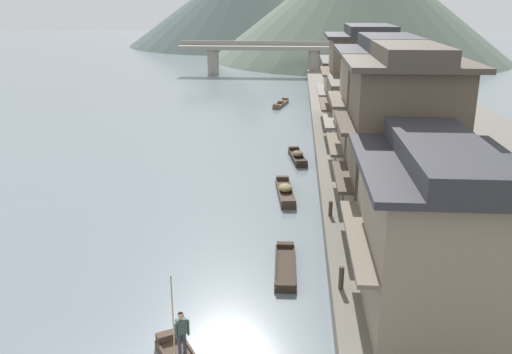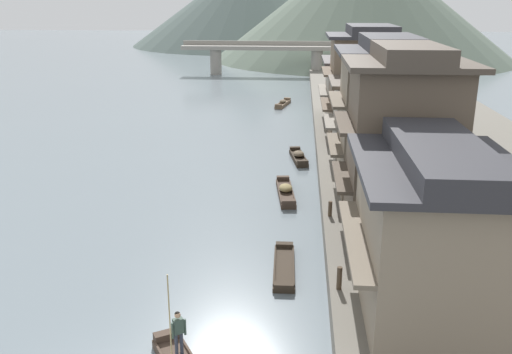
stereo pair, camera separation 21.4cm
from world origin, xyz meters
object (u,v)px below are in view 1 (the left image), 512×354
(house_waterfront_end, at_px, (355,86))
(stone_bridge, at_px, (263,53))
(house_waterfront_nearest, at_px, (435,230))
(house_waterfront_narrow, at_px, (372,116))
(boat_moored_second, at_px, (285,267))
(house_waterfront_second, at_px, (402,143))
(house_waterfront_far, at_px, (366,83))
(boatman_person, at_px, (181,329))
(boat_moored_far, at_px, (285,192))
(mooring_post_dock_mid, at_px, (331,209))
(boat_moored_third, at_px, (298,157))
(house_waterfront_tall, at_px, (384,116))
(boat_moored_nearest, at_px, (281,103))
(mooring_post_dock_near, at_px, (341,278))

(house_waterfront_end, bearing_deg, stone_bridge, 106.14)
(house_waterfront_nearest, relative_size, house_waterfront_narrow, 1.26)
(boat_moored_second, height_order, house_waterfront_second, house_waterfront_second)
(boat_moored_second, relative_size, house_waterfront_far, 0.49)
(boatman_person, height_order, boat_moored_far, boatman_person)
(house_waterfront_far, relative_size, stone_bridge, 0.33)
(house_waterfront_narrow, bearing_deg, house_waterfront_end, 89.28)
(mooring_post_dock_mid, bearing_deg, boat_moored_far, 114.24)
(house_waterfront_nearest, xyz_separation_m, house_waterfront_second, (0.03, 7.01, 1.32))
(boat_moored_third, bearing_deg, house_waterfront_tall, -60.89)
(house_waterfront_tall, xyz_separation_m, stone_bridge, (-10.38, 57.00, -1.80))
(house_waterfront_nearest, bearing_deg, house_waterfront_narrow, 89.17)
(boat_moored_nearest, bearing_deg, house_waterfront_narrow, -74.13)
(house_waterfront_far, xyz_separation_m, stone_bridge, (-10.86, 44.24, -1.79))
(boat_moored_third, distance_m, house_waterfront_tall, 11.06)
(boat_moored_third, xyz_separation_m, house_waterfront_end, (5.16, 11.25, 3.66))
(boat_moored_second, xyz_separation_m, house_waterfront_nearest, (5.22, -4.17, 3.78))
(house_waterfront_narrow, bearing_deg, boat_moored_second, -109.94)
(boatman_person, bearing_deg, mooring_post_dock_mid, 65.12)
(stone_bridge, bearing_deg, house_waterfront_end, -73.86)
(boat_moored_nearest, relative_size, boat_moored_third, 1.12)
(house_waterfront_narrow, height_order, mooring_post_dock_near, house_waterfront_narrow)
(boat_moored_third, xyz_separation_m, house_waterfront_narrow, (4.99, -2.41, 3.68))
(house_waterfront_narrow, bearing_deg, boat_moored_nearest, 105.87)
(house_waterfront_narrow, bearing_deg, mooring_post_dock_near, -100.22)
(boatman_person, distance_m, house_waterfront_tall, 18.66)
(boat_moored_nearest, bearing_deg, house_waterfront_second, -79.68)
(house_waterfront_narrow, xyz_separation_m, house_waterfront_far, (0.29, 6.54, 1.29))
(house_waterfront_end, relative_size, mooring_post_dock_mid, 9.59)
(stone_bridge, bearing_deg, house_waterfront_tall, -79.68)
(mooring_post_dock_mid, bearing_deg, house_waterfront_nearest, -70.37)
(boatman_person, distance_m, boat_moored_third, 25.15)
(boat_moored_third, bearing_deg, boatman_person, -98.43)
(boat_moored_third, height_order, mooring_post_dock_mid, mooring_post_dock_mid)
(boat_moored_second, bearing_deg, house_waterfront_second, 28.45)
(house_waterfront_tall, bearing_deg, house_waterfront_end, 88.97)
(boatman_person, distance_m, stone_bridge, 73.26)
(house_waterfront_nearest, bearing_deg, house_waterfront_second, 89.77)
(boat_moored_nearest, height_order, house_waterfront_end, house_waterfront_end)
(house_waterfront_tall, distance_m, mooring_post_dock_mid, 6.83)
(boatman_person, height_order, house_waterfront_end, house_waterfront_end)
(house_waterfront_second, height_order, house_waterfront_far, same)
(house_waterfront_second, distance_m, mooring_post_dock_mid, 5.18)
(stone_bridge, bearing_deg, house_waterfront_second, -80.72)
(boatman_person, xyz_separation_m, house_waterfront_second, (8.42, 10.10, 3.67))
(boat_moored_second, relative_size, house_waterfront_tall, 0.49)
(boat_moored_third, distance_m, house_waterfront_narrow, 6.65)
(house_waterfront_end, relative_size, mooring_post_dock_near, 8.23)
(boat_moored_far, relative_size, house_waterfront_second, 0.56)
(boatman_person, relative_size, mooring_post_dock_near, 3.30)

